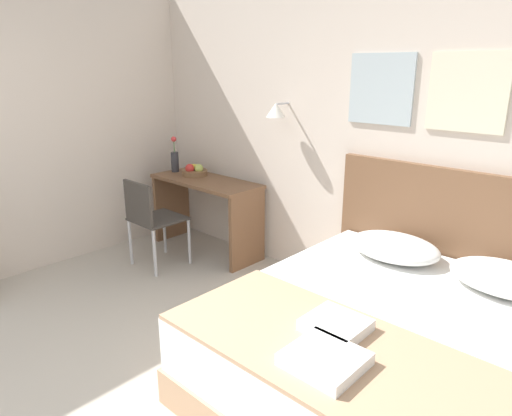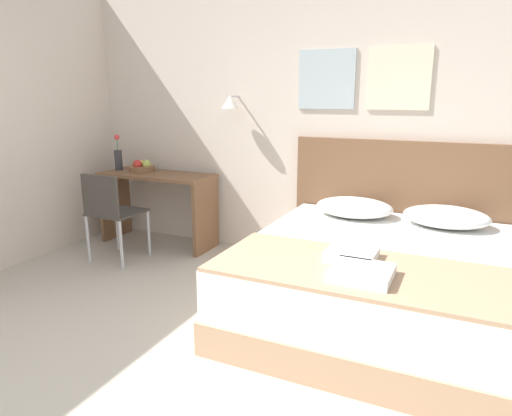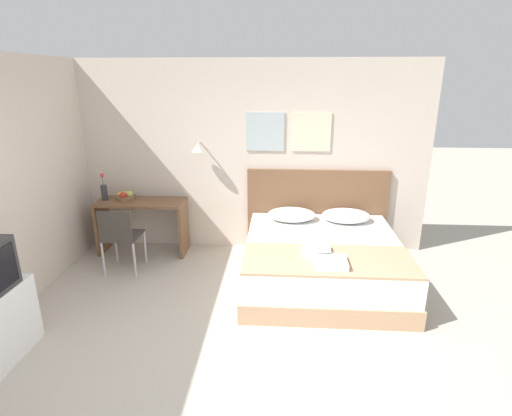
{
  "view_description": "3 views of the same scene",
  "coord_description": "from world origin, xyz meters",
  "px_view_note": "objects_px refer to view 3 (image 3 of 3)",
  "views": [
    {
      "loc": [
        2.08,
        -0.41,
        1.87
      ],
      "look_at": [
        -0.27,
        2.1,
        0.79
      ],
      "focal_mm": 32.0,
      "sensor_mm": 36.0,
      "label": 1
    },
    {
      "loc": [
        1.58,
        -1.31,
        1.56
      ],
      "look_at": [
        0.14,
        1.76,
        0.72
      ],
      "focal_mm": 32.0,
      "sensor_mm": 36.0,
      "label": 2
    },
    {
      "loc": [
        0.59,
        -2.66,
        2.41
      ],
      "look_at": [
        0.32,
        1.36,
        1.08
      ],
      "focal_mm": 28.0,
      "sensor_mm": 36.0,
      "label": 3
    }
  ],
  "objects_px": {
    "flower_vase": "(104,191)",
    "desk": "(142,217)",
    "headboard": "(317,210)",
    "pillow_right": "(346,216)",
    "pillow_left": "(292,215)",
    "fruit_bowl": "(126,196)",
    "folded_towel_mid_bed": "(331,262)",
    "throw_blanket": "(328,260)",
    "desk_chair": "(120,234)",
    "bed": "(322,261)",
    "folded_towel_near_foot": "(317,251)"
  },
  "relations": [
    {
      "from": "flower_vase",
      "to": "desk_chair",
      "type": "bearing_deg",
      "value": -55.95
    },
    {
      "from": "folded_towel_mid_bed",
      "to": "desk_chair",
      "type": "distance_m",
      "value": 2.66
    },
    {
      "from": "bed",
      "to": "flower_vase",
      "type": "height_order",
      "value": "flower_vase"
    },
    {
      "from": "pillow_right",
      "to": "throw_blanket",
      "type": "xyz_separation_m",
      "value": [
        -0.37,
        -1.25,
        -0.07
      ]
    },
    {
      "from": "headboard",
      "to": "folded_towel_mid_bed",
      "type": "relative_size",
      "value": 6.05
    },
    {
      "from": "fruit_bowl",
      "to": "flower_vase",
      "type": "distance_m",
      "value": 0.3
    },
    {
      "from": "folded_towel_mid_bed",
      "to": "throw_blanket",
      "type": "bearing_deg",
      "value": 92.98
    },
    {
      "from": "pillow_left",
      "to": "flower_vase",
      "type": "distance_m",
      "value": 2.63
    },
    {
      "from": "headboard",
      "to": "flower_vase",
      "type": "height_order",
      "value": "headboard"
    },
    {
      "from": "pillow_left",
      "to": "desk_chair",
      "type": "bearing_deg",
      "value": -164.65
    },
    {
      "from": "throw_blanket",
      "to": "fruit_bowl",
      "type": "xyz_separation_m",
      "value": [
        -2.69,
        1.35,
        0.25
      ]
    },
    {
      "from": "pillow_left",
      "to": "throw_blanket",
      "type": "distance_m",
      "value": 1.31
    },
    {
      "from": "folded_towel_near_foot",
      "to": "desk_chair",
      "type": "relative_size",
      "value": 0.34
    },
    {
      "from": "pillow_left",
      "to": "throw_blanket",
      "type": "bearing_deg",
      "value": -73.77
    },
    {
      "from": "headboard",
      "to": "throw_blanket",
      "type": "relative_size",
      "value": 1.1
    },
    {
      "from": "folded_towel_mid_bed",
      "to": "fruit_bowl",
      "type": "xyz_separation_m",
      "value": [
        -2.7,
        1.49,
        0.21
      ]
    },
    {
      "from": "desk",
      "to": "folded_towel_mid_bed",
      "type": "bearing_deg",
      "value": -30.18
    },
    {
      "from": "folded_towel_mid_bed",
      "to": "pillow_left",
      "type": "bearing_deg",
      "value": 104.98
    },
    {
      "from": "headboard",
      "to": "pillow_right",
      "type": "xyz_separation_m",
      "value": [
        0.37,
        -0.32,
        0.04
      ]
    },
    {
      "from": "desk_chair",
      "to": "folded_towel_near_foot",
      "type": "bearing_deg",
      "value": -12.19
    },
    {
      "from": "folded_towel_mid_bed",
      "to": "desk",
      "type": "xyz_separation_m",
      "value": [
        -2.47,
        1.44,
        -0.07
      ]
    },
    {
      "from": "pillow_left",
      "to": "desk",
      "type": "distance_m",
      "value": 2.1
    },
    {
      "from": "desk",
      "to": "fruit_bowl",
      "type": "bearing_deg",
      "value": 168.08
    },
    {
      "from": "pillow_left",
      "to": "desk_chair",
      "type": "distance_m",
      "value": 2.25
    },
    {
      "from": "throw_blanket",
      "to": "flower_vase",
      "type": "distance_m",
      "value": 3.27
    },
    {
      "from": "throw_blanket",
      "to": "desk",
      "type": "distance_m",
      "value": 2.79
    },
    {
      "from": "desk",
      "to": "bed",
      "type": "bearing_deg",
      "value": -16.59
    },
    {
      "from": "folded_towel_mid_bed",
      "to": "desk_chair",
      "type": "relative_size",
      "value": 0.38
    },
    {
      "from": "folded_towel_mid_bed",
      "to": "folded_towel_near_foot",
      "type": "bearing_deg",
      "value": 114.17
    },
    {
      "from": "bed",
      "to": "pillow_right",
      "type": "xyz_separation_m",
      "value": [
        0.37,
        0.69,
        0.36
      ]
    },
    {
      "from": "throw_blanket",
      "to": "fruit_bowl",
      "type": "relative_size",
      "value": 6.61
    },
    {
      "from": "headboard",
      "to": "flower_vase",
      "type": "xyz_separation_m",
      "value": [
        -2.98,
        -0.26,
        0.31
      ]
    },
    {
      "from": "bed",
      "to": "folded_towel_mid_bed",
      "type": "distance_m",
      "value": 0.78
    },
    {
      "from": "fruit_bowl",
      "to": "headboard",
      "type": "bearing_deg",
      "value": 4.78
    },
    {
      "from": "bed",
      "to": "desk_chair",
      "type": "distance_m",
      "value": 2.55
    },
    {
      "from": "throw_blanket",
      "to": "pillow_right",
      "type": "bearing_deg",
      "value": 73.77
    },
    {
      "from": "pillow_left",
      "to": "flower_vase",
      "type": "bearing_deg",
      "value": 178.69
    },
    {
      "from": "desk",
      "to": "flower_vase",
      "type": "relative_size",
      "value": 3.19
    },
    {
      "from": "throw_blanket",
      "to": "fruit_bowl",
      "type": "height_order",
      "value": "fruit_bowl"
    },
    {
      "from": "pillow_right",
      "to": "flower_vase",
      "type": "bearing_deg",
      "value": 178.98
    },
    {
      "from": "pillow_right",
      "to": "throw_blanket",
      "type": "relative_size",
      "value": 0.36
    },
    {
      "from": "pillow_left",
      "to": "fruit_bowl",
      "type": "height_order",
      "value": "fruit_bowl"
    },
    {
      "from": "folded_towel_mid_bed",
      "to": "flower_vase",
      "type": "height_order",
      "value": "flower_vase"
    },
    {
      "from": "headboard",
      "to": "folded_towel_mid_bed",
      "type": "distance_m",
      "value": 1.71
    },
    {
      "from": "desk",
      "to": "flower_vase",
      "type": "xyz_separation_m",
      "value": [
        -0.51,
        0.01,
        0.37
      ]
    },
    {
      "from": "flower_vase",
      "to": "desk",
      "type": "bearing_deg",
      "value": -1.45
    },
    {
      "from": "throw_blanket",
      "to": "flower_vase",
      "type": "height_order",
      "value": "flower_vase"
    },
    {
      "from": "bed",
      "to": "fruit_bowl",
      "type": "xyz_separation_m",
      "value": [
        -2.69,
        0.78,
        0.54
      ]
    },
    {
      "from": "desk_chair",
      "to": "bed",
      "type": "bearing_deg",
      "value": -2.1
    },
    {
      "from": "bed",
      "to": "folded_towel_near_foot",
      "type": "height_order",
      "value": "folded_towel_near_foot"
    }
  ]
}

